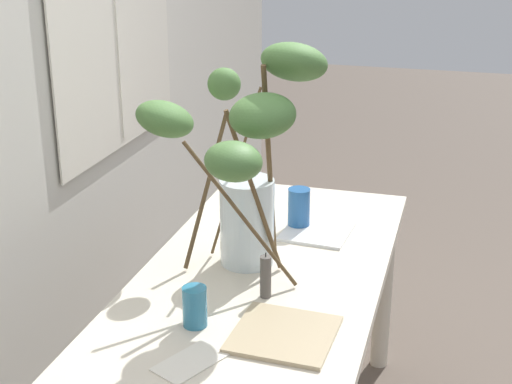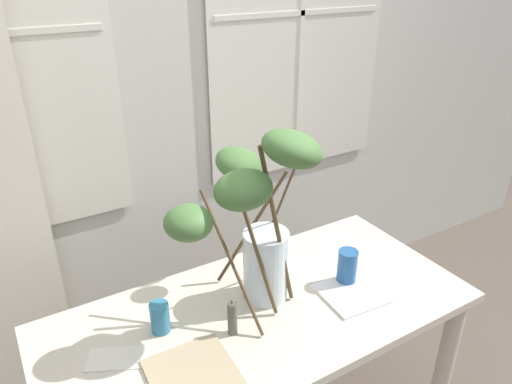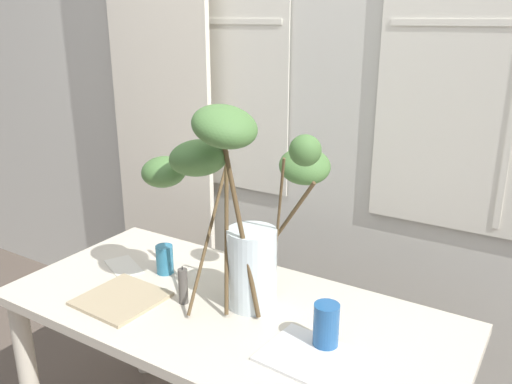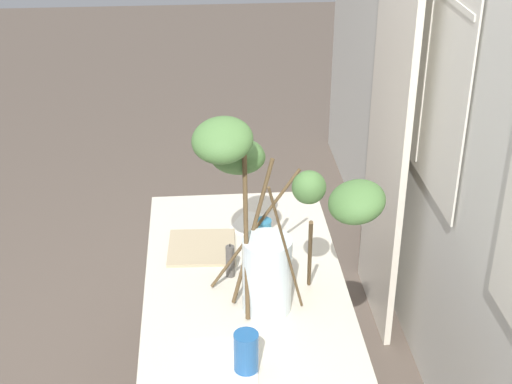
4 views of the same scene
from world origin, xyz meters
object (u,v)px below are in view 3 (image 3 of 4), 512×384
object	(u,v)px
vase_with_branches	(242,203)
plate_square_left	(121,299)
pillar_candle	(183,286)
plate_square_right	(303,354)
drinking_glass_blue_right	(326,326)
dining_table	(228,336)
drinking_glass_blue_left	(165,259)

from	to	relation	value
vase_with_branches	plate_square_left	world-z (taller)	vase_with_branches
plate_square_left	pillar_candle	bearing A→B (deg)	27.82
vase_with_branches	plate_square_right	world-z (taller)	vase_with_branches
drinking_glass_blue_right	pillar_candle	world-z (taller)	drinking_glass_blue_right
plate_square_left	plate_square_right	xyz separation A→B (m)	(0.68, 0.05, -0.00)
plate_square_left	pillar_candle	distance (m)	0.23
plate_square_left	vase_with_branches	bearing A→B (deg)	31.74
dining_table	pillar_candle	world-z (taller)	pillar_candle
drinking_glass_blue_left	plate_square_left	world-z (taller)	drinking_glass_blue_left
vase_with_branches	plate_square_right	xyz separation A→B (m)	(0.32, -0.17, -0.35)
pillar_candle	drinking_glass_blue_left	bearing A→B (deg)	145.80
drinking_glass_blue_left	plate_square_right	xyz separation A→B (m)	(0.69, -0.19, -0.05)
dining_table	vase_with_branches	distance (m)	0.47
plate_square_left	pillar_candle	size ratio (longest dim) A/B	1.87
pillar_candle	vase_with_branches	bearing A→B (deg)	35.95
drinking_glass_blue_left	drinking_glass_blue_right	distance (m)	0.73
vase_with_branches	pillar_candle	bearing A→B (deg)	-144.05
drinking_glass_blue_left	plate_square_right	world-z (taller)	drinking_glass_blue_left
dining_table	plate_square_left	bearing A→B (deg)	-155.67
drinking_glass_blue_right	drinking_glass_blue_left	bearing A→B (deg)	170.90
dining_table	vase_with_branches	bearing A→B (deg)	73.41
drinking_glass_blue_right	plate_square_right	xyz separation A→B (m)	(-0.04, -0.07, -0.07)
vase_with_branches	drinking_glass_blue_left	bearing A→B (deg)	177.13
pillar_candle	drinking_glass_blue_right	bearing A→B (deg)	2.48
vase_with_branches	plate_square_left	size ratio (longest dim) A/B	2.81
plate_square_right	pillar_candle	world-z (taller)	pillar_candle
vase_with_branches	dining_table	bearing A→B (deg)	-106.59
plate_square_left	drinking_glass_blue_right	bearing A→B (deg)	9.92
plate_square_right	dining_table	bearing A→B (deg)	163.45
drinking_glass_blue_left	pillar_candle	bearing A→B (deg)	-34.20
drinking_glass_blue_left	drinking_glass_blue_right	size ratio (longest dim) A/B	0.79
dining_table	pillar_candle	xyz separation A→B (m)	(-0.14, -0.05, 0.17)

